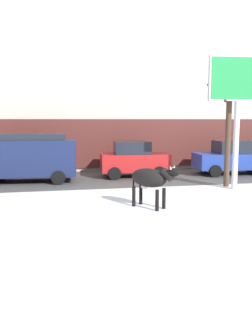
% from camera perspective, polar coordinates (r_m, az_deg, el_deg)
% --- Properties ---
extents(ground_plane, '(120.00, 120.00, 0.00)m').
position_cam_1_polar(ground_plane, '(10.35, 2.20, -8.89)').
color(ground_plane, white).
extents(road_strip, '(60.00, 5.60, 0.01)m').
position_cam_1_polar(road_strip, '(18.22, -3.88, -1.67)').
color(road_strip, '#514F4C').
rests_on(road_strip, ground).
extents(building_facade, '(44.00, 6.10, 13.00)m').
position_cam_1_polar(building_facade, '(23.91, -5.91, 16.11)').
color(building_facade, beige).
rests_on(building_facade, ground).
extents(cow_black, '(1.50, 1.75, 1.54)m').
position_cam_1_polar(cow_black, '(12.01, 3.92, -1.73)').
color(cow_black, black).
rests_on(cow_black, ground).
extents(billboard, '(2.53, 0.44, 5.56)m').
position_cam_1_polar(billboard, '(15.89, 17.46, 12.24)').
color(billboard, silver).
rests_on(billboard, ground).
extents(car_navy_van, '(4.72, 2.36, 2.32)m').
position_cam_1_polar(car_navy_van, '(17.65, -15.40, 1.83)').
color(car_navy_van, '#19234C').
rests_on(car_navy_van, ground).
extents(car_red_hatchback, '(3.60, 2.11, 1.86)m').
position_cam_1_polar(car_red_hatchback, '(18.59, 1.29, 1.41)').
color(car_red_hatchback, red).
rests_on(car_red_hatchback, ground).
extents(car_blue_sedan, '(4.31, 2.20, 1.84)m').
position_cam_1_polar(car_blue_sedan, '(20.38, 16.76, 1.58)').
color(car_blue_sedan, '#233D9E').
rests_on(car_blue_sedan, ground).
extents(pedestrian_near_billboard, '(0.36, 0.24, 1.73)m').
position_cam_1_polar(pedestrian_near_billboard, '(23.65, 18.25, 2.25)').
color(pedestrian_near_billboard, '#282833').
rests_on(pedestrian_near_billboard, ground).
extents(bare_tree_left_lot, '(0.96, 1.43, 5.15)m').
position_cam_1_polar(bare_tree_left_lot, '(16.40, 15.85, 6.54)').
color(bare_tree_left_lot, '#4C3828').
rests_on(bare_tree_left_lot, ground).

